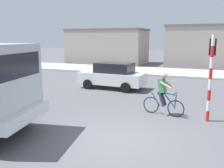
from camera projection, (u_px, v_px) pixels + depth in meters
The scene contains 7 objects.
ground_plane at pixel (116, 138), 7.53m from camera, with size 120.00×120.00×0.00m, color #56565B.
sidewalk_far at pixel (177, 73), 21.36m from camera, with size 80.00×5.00×0.16m, color #ADADA8.
cyclist at pixel (163, 94), 9.68m from camera, with size 1.71×0.56×1.72m.
traffic_light_pole at pixel (211, 66), 8.78m from camera, with size 0.24×0.43×3.20m.
car_red_near at pixel (113, 75), 14.90m from camera, with size 4.08×2.04×1.60m.
building_corner_left at pixel (108, 46), 30.23m from camera, with size 9.55×5.21×4.18m.
building_mid_block at pixel (206, 46), 27.77m from camera, with size 8.27×7.99×4.48m.
Camera 1 is at (2.53, -6.63, 3.06)m, focal length 38.81 mm.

